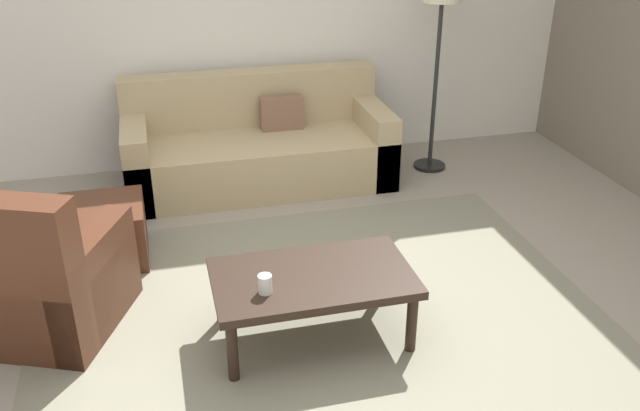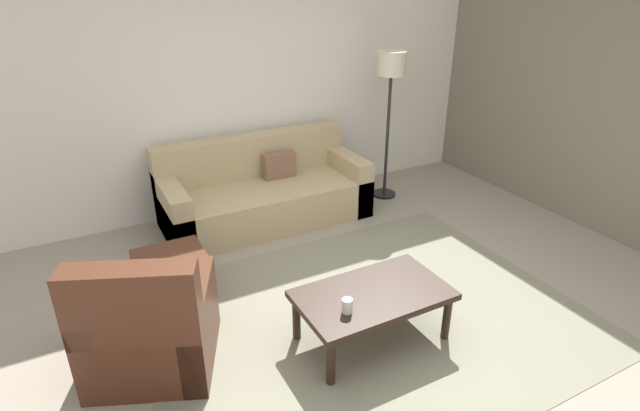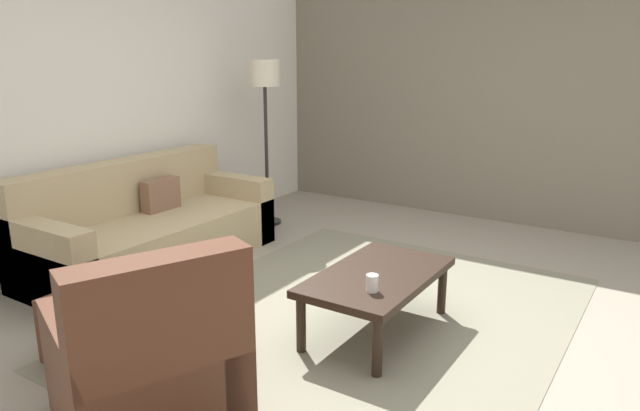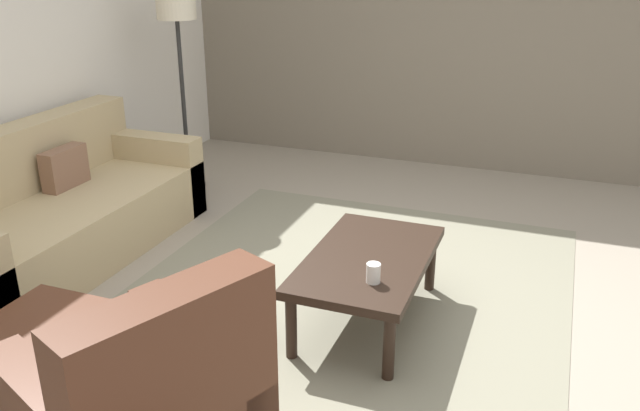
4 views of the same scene
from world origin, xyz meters
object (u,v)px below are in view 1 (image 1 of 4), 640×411
object	(u,v)px
couch_main	(257,146)
coffee_table	(313,282)
armchair_leather	(36,285)
cup	(265,284)
lamp_standing	(441,7)
ottoman	(103,232)

from	to	relation	value
couch_main	coffee_table	size ratio (longest dim) A/B	1.98
coffee_table	armchair_leather	bearing A→B (deg)	163.65
armchair_leather	coffee_table	world-z (taller)	armchair_leather
couch_main	cup	world-z (taller)	couch_main
cup	coffee_table	bearing A→B (deg)	21.35
coffee_table	lamp_standing	distance (m)	2.88
cup	lamp_standing	world-z (taller)	lamp_standing
couch_main	coffee_table	bearing A→B (deg)	-91.76
ottoman	cup	distance (m)	1.60
couch_main	lamp_standing	size ratio (longest dim) A/B	1.27
ottoman	lamp_standing	bearing A→B (deg)	18.81
couch_main	lamp_standing	world-z (taller)	lamp_standing
coffee_table	ottoman	bearing A→B (deg)	134.24
couch_main	armchair_leather	xyz separation A→B (m)	(-1.56, -1.85, 0.01)
cup	lamp_standing	xyz separation A→B (m)	(1.89, 2.25, 0.95)
armchair_leather	lamp_standing	bearing A→B (deg)	28.83
couch_main	lamp_standing	bearing A→B (deg)	-5.43
armchair_leather	cup	distance (m)	1.34
armchair_leather	coffee_table	xyz separation A→B (m)	(1.49, -0.44, 0.05)
cup	lamp_standing	bearing A→B (deg)	50.06
couch_main	armchair_leather	size ratio (longest dim) A/B	2.07
armchair_leather	ottoman	xyz separation A→B (m)	(0.33, 0.76, -0.11)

